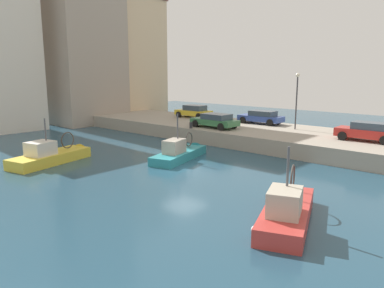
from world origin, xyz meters
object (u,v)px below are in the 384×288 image
(mooring_bollard_mid, at_px, (191,125))
(parked_car_yellow, at_px, (194,111))
(fishing_boat_yellow, at_px, (55,160))
(parked_car_red, at_px, (367,131))
(fishing_boat_red, at_px, (287,216))
(fishing_boat_teal, at_px, (181,156))
(parked_car_green, at_px, (215,120))
(quay_streetlamp, at_px, (297,92))
(parked_car_blue, at_px, (261,117))

(mooring_bollard_mid, bearing_deg, parked_car_yellow, 39.55)
(fishing_boat_yellow, height_order, parked_car_red, fishing_boat_yellow)
(fishing_boat_red, distance_m, parked_car_red, 14.61)
(mooring_bollard_mid, bearing_deg, fishing_boat_red, -125.27)
(fishing_boat_teal, height_order, parked_car_red, fishing_boat_teal)
(parked_car_green, bearing_deg, fishing_boat_teal, -160.60)
(fishing_boat_yellow, xyz_separation_m, parked_car_red, (15.84, -15.58, 1.76))
(fishing_boat_teal, distance_m, parked_car_yellow, 14.49)
(mooring_bollard_mid, bearing_deg, fishing_boat_teal, -144.18)
(fishing_boat_red, relative_size, parked_car_green, 1.51)
(mooring_bollard_mid, distance_m, quay_streetlamp, 9.58)
(mooring_bollard_mid, xyz_separation_m, quay_streetlamp, (5.65, -7.14, 2.98))
(quay_streetlamp, bearing_deg, mooring_bollard_mid, 128.36)
(fishing_boat_yellow, bearing_deg, fishing_boat_red, -85.25)
(parked_car_green, height_order, mooring_bollard_mid, parked_car_green)
(parked_car_blue, distance_m, parked_car_yellow, 8.11)
(fishing_boat_yellow, height_order, parked_car_yellow, fishing_boat_yellow)
(fishing_boat_teal, xyz_separation_m, parked_car_red, (9.21, -9.77, 1.76))
(fishing_boat_teal, height_order, parked_car_blue, fishing_boat_teal)
(parked_car_blue, distance_m, parked_car_green, 5.25)
(parked_car_yellow, height_order, quay_streetlamp, quay_streetlamp)
(parked_car_yellow, bearing_deg, parked_car_blue, -85.63)
(fishing_boat_teal, bearing_deg, fishing_boat_yellow, 138.82)
(parked_car_green, xyz_separation_m, mooring_bollard_mid, (-1.69, 1.38, -0.39))
(fishing_boat_teal, relative_size, parked_car_red, 1.55)
(fishing_boat_yellow, bearing_deg, parked_car_yellow, 9.53)
(parked_car_red, height_order, mooring_bollard_mid, parked_car_red)
(fishing_boat_yellow, relative_size, quay_streetlamp, 1.40)
(fishing_boat_red, distance_m, parked_car_yellow, 25.98)
(parked_car_blue, relative_size, mooring_bollard_mid, 7.89)
(fishing_boat_teal, distance_m, parked_car_red, 13.55)
(parked_car_red, relative_size, mooring_bollard_mid, 7.66)
(fishing_boat_yellow, relative_size, parked_car_yellow, 1.63)
(fishing_boat_red, xyz_separation_m, parked_car_green, (12.26, 13.56, 1.70))
(parked_car_blue, distance_m, parked_car_red, 10.87)
(parked_car_green, height_order, quay_streetlamp, quay_streetlamp)
(fishing_boat_red, bearing_deg, parked_car_red, 5.20)
(fishing_boat_red, distance_m, parked_car_green, 18.36)
(mooring_bollard_mid, bearing_deg, quay_streetlamp, -51.64)
(parked_car_blue, relative_size, parked_car_red, 1.03)
(parked_car_yellow, relative_size, quay_streetlamp, 0.86)
(fishing_boat_yellow, xyz_separation_m, parked_car_blue, (18.61, -5.07, 1.71))
(fishing_boat_yellow, distance_m, quay_streetlamp, 20.29)
(fishing_boat_red, height_order, parked_car_yellow, fishing_boat_red)
(parked_car_red, height_order, quay_streetlamp, quay_streetlamp)
(parked_car_green, relative_size, mooring_bollard_mid, 8.06)
(fishing_boat_yellow, relative_size, fishing_boat_teal, 1.03)
(fishing_boat_yellow, relative_size, fishing_boat_red, 1.01)
(parked_car_green, xyz_separation_m, parked_car_red, (2.18, -12.25, 0.05))
(fishing_boat_red, height_order, parked_car_blue, fishing_boat_red)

